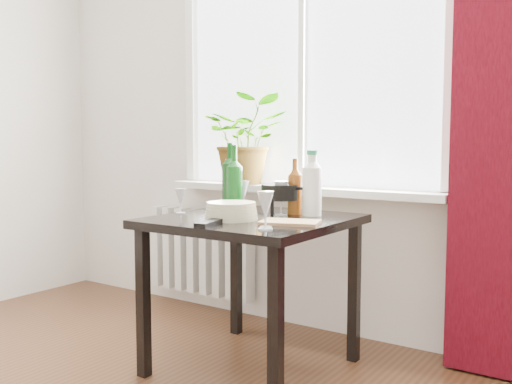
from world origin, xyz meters
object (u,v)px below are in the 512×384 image
Objects in this scene: wine_bottle_left at (230,176)px; wineglass_front_right at (265,210)px; table at (252,236)px; wine_bottle_right at (234,178)px; radiator at (201,251)px; tv_remote at (209,223)px; wineglass_back_center at (281,197)px; fondue_pot at (280,199)px; plate_stack at (231,211)px; bottle_amber at (295,185)px; wineglass_far_right at (266,211)px; cleaning_bottle at (312,182)px; wineglass_back_left at (243,194)px; potted_plant at (247,139)px; cutting_board at (290,222)px; wineglass_front_left at (181,201)px.

wineglass_front_right is at bearing -40.27° from wine_bottle_left.
table is 5.29× the size of wineglass_front_right.
wineglass_front_right is (0.44, -0.39, -0.09)m from wine_bottle_right.
tv_remote reaches higher than radiator.
wine_bottle_left is 0.31m from wineglass_back_center.
wineglass_front_right is 0.74× the size of fondue_pot.
bottle_amber is at bearing 67.91° from plate_stack.
wineglass_back_center reaches higher than plate_stack.
bottle_amber is at bearing 105.99° from wineglass_far_right.
cleaning_bottle reaches higher than wineglass_back_left.
plate_stack is at bearing -112.09° from bottle_amber.
cleaning_bottle is 1.34× the size of plate_stack.
wineglass_front_right is at bearing -47.51° from table.
tv_remote is at bearing -85.22° from fondue_pot.
potted_plant is 0.73m from wineglass_back_center.
tv_remote is at bearing -89.75° from table.
wineglass_front_right reaches higher than wineglass_back_left.
wine_bottle_right is 1.38× the size of cutting_board.
table is at bearing 132.49° from wineglass_front_right.
wineglass_front_left is at bearing -108.49° from wineglass_back_left.
tv_remote is at bearing -81.34° from plate_stack.
plate_stack is (0.22, -0.40, -0.04)m from wineglass_back_left.
wine_bottle_left reaches higher than wineglass_far_right.
wineglass_front_right is at bearing -50.79° from potted_plant.
wineglass_far_right is at bearing -23.71° from plate_stack.
wineglass_far_right reaches higher than radiator.
cutting_board is (0.63, 0.00, -0.06)m from wineglass_front_left.
table is 6.14× the size of wineglass_far_right.
wineglass_far_right is 0.44m from wineglass_back_center.
cleaning_bottle is at bearing 16.80° from wine_bottle_right.
wineglass_front_left is (-0.19, -0.19, -0.11)m from wine_bottle_right.
plate_stack is (-0.10, -0.28, -0.05)m from wineglass_back_center.
wine_bottle_left is 0.61m from wineglass_far_right.
fondue_pot reaches higher than wineglass_far_right.
fondue_pot is at bearing 21.09° from wine_bottle_right.
cutting_board is (0.26, 0.24, -0.00)m from tv_remote.
wineglass_front_left is at bearing -150.93° from wineglass_back_center.
fondue_pot is 1.14× the size of tv_remote.
tv_remote is (-0.04, -0.50, -0.06)m from fondue_pot.
fondue_pot is (0.04, 0.18, 0.17)m from table.
wine_bottle_left reaches higher than wineglass_front_right.
tv_remote is (-0.11, -0.54, -0.13)m from bottle_amber.
wine_bottle_left is 0.65m from wineglass_front_right.
wineglass_front_right is 0.05m from wineglass_far_right.
wineglass_back_center is at bearing 114.34° from wineglass_front_right.
plate_stack is 0.32m from fondue_pot.
cleaning_bottle is 2.17× the size of wineglass_back_left.
cutting_board is at bearing 81.77° from wineglass_far_right.
plate_stack is (0.15, -0.22, -0.13)m from wine_bottle_right.
wineglass_far_right is 0.81× the size of wineglass_back_center.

